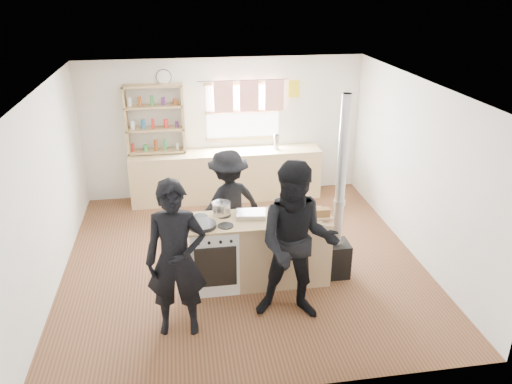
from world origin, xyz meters
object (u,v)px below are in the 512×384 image
at_px(bread_board, 321,214).
at_px(person_near_left, 176,260).
at_px(cooking_island, 259,250).
at_px(person_far, 229,203).
at_px(stockpot_stove, 221,209).
at_px(skillet_greens, 202,225).
at_px(stockpot_counter, 294,205).
at_px(flue_heater, 337,232).
at_px(roast_tray, 251,214).
at_px(thermos, 276,142).
at_px(person_near_right, 297,243).

bearing_deg(bread_board, person_near_left, -157.56).
height_order(cooking_island, person_far, person_far).
bearing_deg(cooking_island, stockpot_stove, 158.48).
height_order(skillet_greens, stockpot_counter, stockpot_counter).
relative_size(stockpot_stove, bread_board, 0.85).
bearing_deg(cooking_island, person_near_left, -141.05).
bearing_deg(flue_heater, stockpot_counter, 166.45).
xyz_separation_m(roast_tray, person_far, (-0.21, 0.76, -0.18)).
xyz_separation_m(stockpot_stove, flue_heater, (1.51, -0.20, -0.36)).
height_order(roast_tray, bread_board, bread_board).
height_order(thermos, flue_heater, flue_heater).
relative_size(skillet_greens, roast_tray, 0.88).
bearing_deg(stockpot_counter, bread_board, -35.23).
relative_size(stockpot_stove, person_near_left, 0.13).
bearing_deg(cooking_island, thermos, 74.50).
distance_m(bread_board, person_near_right, 0.85).
height_order(roast_tray, stockpot_counter, stockpot_counter).
distance_m(cooking_island, stockpot_stove, 0.74).
height_order(stockpot_stove, person_far, person_far).
bearing_deg(thermos, flue_heater, -84.27).
relative_size(thermos, person_near_left, 0.15).
distance_m(thermos, skillet_greens, 3.27).
height_order(stockpot_stove, person_near_right, person_near_right).
bearing_deg(thermos, stockpot_counter, -96.12).
bearing_deg(bread_board, skillet_greens, -178.58).
height_order(thermos, stockpot_counter, thermos).
distance_m(thermos, stockpot_counter, 2.67).
distance_m(cooking_island, flue_heater, 1.06).
distance_m(roast_tray, bread_board, 0.90).
bearing_deg(skillet_greens, stockpot_stove, 49.74).
height_order(skillet_greens, person_near_left, person_near_left).
xyz_separation_m(cooking_island, flue_heater, (1.05, -0.02, 0.19)).
height_order(flue_heater, person_far, flue_heater).
bearing_deg(person_far, stockpot_stove, 53.84).
bearing_deg(flue_heater, stockpot_stove, 172.49).
relative_size(roast_tray, flue_heater, 0.16).
height_order(skillet_greens, roast_tray, roast_tray).
bearing_deg(roast_tray, thermos, 72.28).
bearing_deg(roast_tray, cooking_island, -33.64).
bearing_deg(cooking_island, flue_heater, -0.92).
height_order(stockpot_counter, person_near_right, person_near_right).
height_order(stockpot_counter, flue_heater, flue_heater).
relative_size(thermos, stockpot_counter, 0.88).
bearing_deg(person_near_right, bread_board, 69.19).
height_order(skillet_greens, stockpot_stove, stockpot_stove).
bearing_deg(person_near_left, cooking_island, 43.80).
xyz_separation_m(skillet_greens, person_near_left, (-0.33, -0.72, -0.03)).
xyz_separation_m(skillet_greens, roast_tray, (0.63, 0.20, 0.01)).
distance_m(cooking_island, person_far, 0.94).
height_order(skillet_greens, person_near_right, person_near_right).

